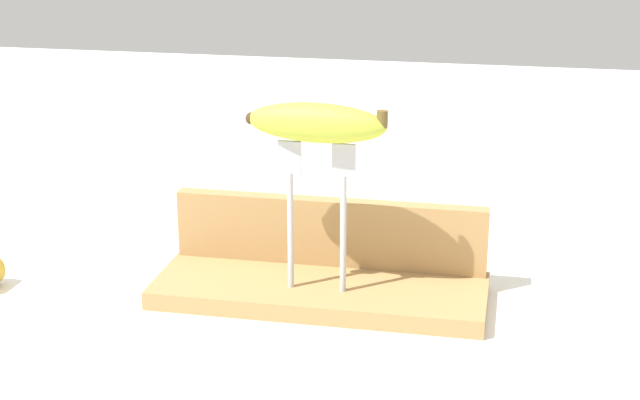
{
  "coord_description": "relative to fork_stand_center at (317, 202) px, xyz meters",
  "views": [
    {
      "loc": [
        0.21,
        -1.03,
        0.47
      ],
      "look_at": [
        0.0,
        0.0,
        0.12
      ],
      "focal_mm": 55.47,
      "sensor_mm": 36.0,
      "label": 1
    }
  ],
  "objects": [
    {
      "name": "wooden_board",
      "position": [
        0.0,
        0.02,
        -0.11
      ],
      "size": [
        0.38,
        0.14,
        0.02
      ],
      "primitive_type": "cube",
      "color": "#A87F4C",
      "rests_on": "ground"
    },
    {
      "name": "board_backstop",
      "position": [
        0.0,
        0.08,
        -0.06
      ],
      "size": [
        0.37,
        0.02,
        0.08
      ],
      "primitive_type": "cube",
      "color": "#A87F4C",
      "rests_on": "wooden_board"
    },
    {
      "name": "fork_stand_center",
      "position": [
        0.0,
        0.0,
        0.0
      ],
      "size": [
        0.09,
        0.01,
        0.17
      ],
      "color": "#B2B2B7",
      "rests_on": "wooden_board"
    },
    {
      "name": "ground_plane",
      "position": [
        0.0,
        0.02,
        -0.12
      ],
      "size": [
        3.0,
        3.0,
        0.0
      ],
      "primitive_type": "plane",
      "color": "white"
    },
    {
      "name": "banana_raised_center",
      "position": [
        -0.0,
        0.0,
        0.09
      ],
      "size": [
        0.16,
        0.05,
        0.04
      ],
      "color": "#B2C138",
      "rests_on": "fork_stand_center"
    }
  ]
}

